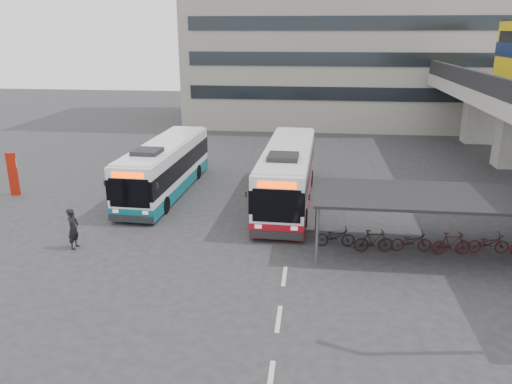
# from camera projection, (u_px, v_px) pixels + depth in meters

# --- Properties ---
(ground) EXTENTS (120.00, 120.00, 0.00)m
(ground) POSITION_uv_depth(u_px,v_px,m) (220.00, 273.00, 19.39)
(ground) COLOR #28282B
(ground) RESTS_ON ground
(bike_shelter) EXTENTS (10.00, 4.00, 2.54)m
(bike_shelter) POSITION_uv_depth(u_px,v_px,m) (432.00, 220.00, 20.84)
(bike_shelter) COLOR #595B60
(bike_shelter) RESTS_ON ground
(road_markings) EXTENTS (0.15, 7.60, 0.01)m
(road_markings) POSITION_uv_depth(u_px,v_px,m) (279.00, 319.00, 16.27)
(road_markings) COLOR beige
(road_markings) RESTS_ON ground
(bus_main) EXTENTS (2.79, 11.43, 3.36)m
(bus_main) POSITION_uv_depth(u_px,v_px,m) (287.00, 175.00, 26.94)
(bus_main) COLOR white
(bus_main) RESTS_ON ground
(bus_teal) EXTENTS (2.69, 10.76, 3.16)m
(bus_teal) POSITION_uv_depth(u_px,v_px,m) (165.00, 168.00, 28.63)
(bus_teal) COLOR white
(bus_teal) RESTS_ON ground
(pedestrian) EXTENTS (0.45, 0.67, 1.80)m
(pedestrian) POSITION_uv_depth(u_px,v_px,m) (73.00, 229.00, 21.33)
(pedestrian) COLOR black
(pedestrian) RESTS_ON ground
(sign_totem_north) EXTENTS (0.53, 0.28, 2.49)m
(sign_totem_north) POSITION_uv_depth(u_px,v_px,m) (13.00, 173.00, 28.16)
(sign_totem_north) COLOR #9F1809
(sign_totem_north) RESTS_ON ground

